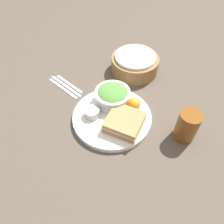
{
  "coord_description": "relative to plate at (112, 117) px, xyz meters",
  "views": [
    {
      "loc": [
        0.38,
        -0.35,
        0.64
      ],
      "look_at": [
        0.0,
        0.0,
        0.04
      ],
      "focal_mm": 35.0,
      "sensor_mm": 36.0,
      "label": 1
    }
  ],
  "objects": [
    {
      "name": "ground_plane",
      "position": [
        0.0,
        0.0,
        -0.01
      ],
      "size": [
        4.0,
        4.0,
        0.0
      ],
      "primitive_type": "plane",
      "color": "#4C4238"
    },
    {
      "name": "plate",
      "position": [
        0.0,
        0.0,
        0.0
      ],
      "size": [
        0.29,
        0.29,
        0.02
      ],
      "primitive_type": "cylinder",
      "color": "white",
      "rests_on": "ground_plane"
    },
    {
      "name": "sandwich",
      "position": [
        0.06,
        0.0,
        0.03
      ],
      "size": [
        0.15,
        0.15,
        0.04
      ],
      "color": "#A37A4C",
      "rests_on": "plate"
    },
    {
      "name": "salad_bowl",
      "position": [
        -0.05,
        0.05,
        0.04
      ],
      "size": [
        0.13,
        0.13,
        0.07
      ],
      "color": "white",
      "rests_on": "plate"
    },
    {
      "name": "dressing_cup",
      "position": [
        -0.05,
        -0.05,
        0.03
      ],
      "size": [
        0.06,
        0.06,
        0.03
      ],
      "primitive_type": "cylinder",
      "color": "#B7B7BC",
      "rests_on": "plate"
    },
    {
      "name": "orange_wedge",
      "position": [
        0.03,
        0.08,
        0.04
      ],
      "size": [
        0.05,
        0.05,
        0.05
      ],
      "primitive_type": "sphere",
      "color": "orange",
      "rests_on": "plate"
    },
    {
      "name": "drink_glass",
      "position": [
        0.22,
        0.13,
        0.05
      ],
      "size": [
        0.07,
        0.07,
        0.12
      ],
      "primitive_type": "cylinder",
      "color": "brown",
      "rests_on": "ground_plane"
    },
    {
      "name": "bread_basket",
      "position": [
        -0.14,
        0.27,
        0.03
      ],
      "size": [
        0.21,
        0.21,
        0.08
      ],
      "color": "olive",
      "rests_on": "ground_plane"
    },
    {
      "name": "fork",
      "position": [
        -0.26,
        -0.04,
        -0.01
      ],
      "size": [
        0.18,
        0.03,
        0.01
      ],
      "primitive_type": "cube",
      "rotation": [
        0.0,
        0.0,
        3.23
      ],
      "color": "#B2B2B7",
      "rests_on": "ground_plane"
    },
    {
      "name": "knife",
      "position": [
        -0.26,
        -0.02,
        -0.01
      ],
      "size": [
        0.19,
        0.03,
        0.01
      ],
      "primitive_type": "cube",
      "rotation": [
        0.0,
        0.0,
        3.23
      ],
      "color": "#B2B2B7",
      "rests_on": "ground_plane"
    },
    {
      "name": "spoon",
      "position": [
        -0.27,
        -0.01,
        -0.01
      ],
      "size": [
        0.16,
        0.03,
        0.01
      ],
      "primitive_type": "cube",
      "rotation": [
        0.0,
        0.0,
        3.23
      ],
      "color": "#B2B2B7",
      "rests_on": "ground_plane"
    }
  ]
}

